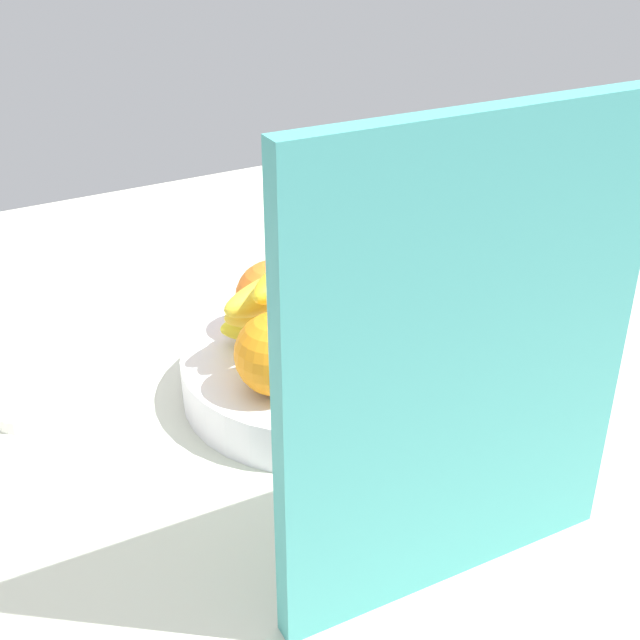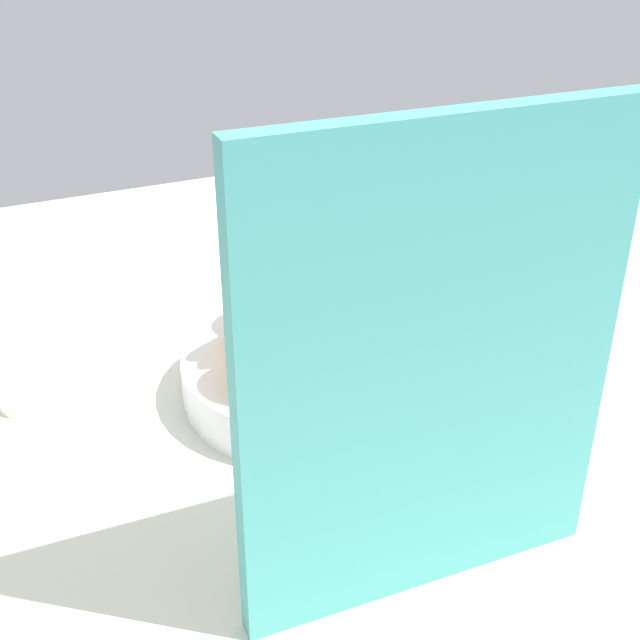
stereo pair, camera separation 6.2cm
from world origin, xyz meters
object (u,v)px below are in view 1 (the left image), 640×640
orange_center (271,298)px  banana_bunch (301,294)px  cutting_board (465,372)px  orange_front_left (379,342)px  fruit_bowl (320,375)px  orange_back_left (276,354)px  jar_lid (27,409)px  orange_front_right (367,297)px

orange_center → banana_bunch: 3.89cm
orange_center → cutting_board: size_ratio=0.22×
orange_center → orange_front_left: bearing=109.4°
fruit_bowl → orange_center: bearing=-73.6°
orange_front_left → orange_center: same height
orange_center → cutting_board: bearing=86.7°
orange_front_left → banana_bunch: size_ratio=0.43×
orange_center → orange_back_left: bearing=65.5°
orange_center → banana_bunch: banana_bunch is taller
orange_back_left → jar_lid: size_ratio=1.18×
fruit_bowl → banana_bunch: 8.47cm
orange_center → jar_lid: orange_center is taller
fruit_bowl → cutting_board: (3.91, 26.21, 15.65)cm
orange_front_left → orange_front_right: same height
fruit_bowl → orange_center: size_ratio=3.51×
banana_bunch → jar_lid: size_ratio=2.77×
orange_back_left → orange_front_right: bearing=-158.0°
orange_front_left → fruit_bowl: bearing=-67.6°
orange_center → fruit_bowl: bearing=106.4°
orange_front_left → jar_lid: size_ratio=1.18×
orange_center → jar_lid: size_ratio=1.18×
orange_front_left → orange_center: 14.03cm
orange_front_right → fruit_bowl: bearing=15.6°
orange_front_right → cutting_board: (10.71, 28.11, 9.35)cm
jar_lid → orange_front_right: bearing=164.6°
orange_front_right → jar_lid: orange_front_right is taller
fruit_bowl → cutting_board: bearing=81.5°
orange_back_left → orange_center: bearing=-114.5°
orange_front_right → orange_back_left: size_ratio=1.00×
banana_bunch → orange_back_left: bearing=47.6°
fruit_bowl → orange_front_left: 9.41cm
fruit_bowl → jar_lid: bearing=-22.6°
jar_lid → orange_center: bearing=169.9°
cutting_board → fruit_bowl: bearing=-95.9°
orange_front_right → cutting_board: cutting_board is taller
orange_front_right → banana_bunch: 7.29cm
orange_front_right → orange_back_left: same height
fruit_bowl → cutting_board: size_ratio=0.77×
orange_back_left → banana_bunch: 9.83cm
fruit_bowl → banana_bunch: banana_bunch is taller
orange_back_left → orange_front_left: bearing=162.8°
orange_center → banana_bunch: (-1.85, 3.15, 1.35)cm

